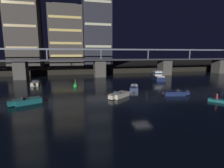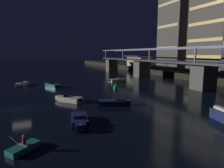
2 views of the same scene
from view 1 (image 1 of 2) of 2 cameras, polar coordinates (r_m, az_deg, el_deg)
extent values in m
plane|color=black|center=(26.04, 9.74, -7.88)|extent=(400.00, 400.00, 0.00)
cube|color=black|center=(107.96, -8.33, 6.19)|extent=(240.00, 80.00, 2.20)
cube|color=#4C4944|center=(61.27, -27.45, 4.00)|extent=(3.60, 4.40, 5.55)
cube|color=#4C4944|center=(60.34, -4.06, 5.01)|extent=(3.60, 4.40, 5.55)
cube|color=#4C4944|center=(68.84, 16.68, 5.22)|extent=(3.60, 4.40, 5.55)
cube|color=#4C4944|center=(83.95, 31.41, 4.96)|extent=(3.60, 4.40, 5.55)
cube|color=#33333D|center=(60.16, -4.09, 7.86)|extent=(104.46, 6.40, 0.45)
cube|color=slate|center=(57.28, -3.64, 11.19)|extent=(104.46, 0.36, 0.36)
cube|color=slate|center=(63.00, -4.58, 11.06)|extent=(104.46, 0.36, 0.36)
cube|color=slate|center=(56.75, -20.38, 9.00)|extent=(0.30, 0.30, 3.20)
cube|color=slate|center=(57.26, -3.62, 9.59)|extent=(0.30, 0.30, 3.20)
cube|color=slate|center=(62.26, 11.63, 9.43)|extent=(0.30, 0.30, 3.20)
cube|color=slate|center=(70.80, 23.89, 8.83)|extent=(0.30, 0.30, 3.20)
cube|color=#423D38|center=(79.97, -26.77, 18.65)|extent=(11.54, 12.56, 38.51)
cube|color=beige|center=(72.66, -27.18, 10.42)|extent=(10.62, 0.10, 0.90)
cube|color=beige|center=(73.28, -27.67, 16.43)|extent=(10.62, 0.10, 0.90)
cube|color=beige|center=(74.69, -28.18, 22.28)|extent=(10.62, 0.10, 0.90)
cube|color=#423D38|center=(77.19, -14.65, 14.25)|extent=(12.97, 11.50, 23.92)
cube|color=#F2D172|center=(71.14, -14.46, 8.86)|extent=(11.94, 0.10, 0.90)
cube|color=#F2D172|center=(71.24, -14.63, 12.71)|extent=(11.94, 0.10, 0.90)
cube|color=#F2D172|center=(71.66, -14.81, 16.53)|extent=(11.94, 0.10, 0.90)
cube|color=#F2D172|center=(72.40, -14.98, 20.28)|extent=(11.94, 0.10, 0.90)
cube|color=#423D38|center=(79.14, -15.07, 23.12)|extent=(9.08, 8.05, 0.60)
cube|color=#282833|center=(76.68, -5.08, 21.36)|extent=(11.16, 8.66, 41.95)
cube|color=beige|center=(70.86, -4.38, 12.06)|extent=(10.27, 0.10, 0.90)
cube|color=beige|center=(71.67, -4.47, 18.77)|extent=(10.27, 0.10, 0.90)
cube|color=beige|center=(73.44, -4.57, 25.25)|extent=(10.27, 0.10, 0.90)
cube|color=#19234C|center=(55.07, 14.64, 1.97)|extent=(4.43, 8.39, 1.20)
cube|color=#19234C|center=(59.44, 13.56, 2.66)|extent=(1.65, 1.41, 1.04)
cube|color=black|center=(55.00, 14.66, 2.54)|extent=(4.53, 8.49, 0.10)
cube|color=white|center=(55.49, 14.55, 3.39)|extent=(2.80, 3.61, 1.40)
cube|color=#283342|center=(55.49, 14.55, 3.44)|extent=(2.85, 3.66, 0.44)
cube|color=silver|center=(55.41, 14.58, 4.26)|extent=(2.52, 3.25, 0.08)
cube|color=#B7B2A8|center=(51.72, 15.60, 2.31)|extent=(2.16, 1.08, 0.36)
cube|color=#196066|center=(31.09, -25.61, -5.03)|extent=(4.30, 3.33, 0.80)
cube|color=#196066|center=(30.63, -29.99, -5.50)|extent=(1.24, 1.28, 0.70)
cube|color=#283342|center=(30.78, -27.23, -4.18)|extent=(0.68, 1.26, 0.36)
cube|color=#262628|center=(30.84, -26.76, -4.23)|extent=(0.60, 0.68, 0.24)
cube|color=black|center=(31.62, -21.84, -4.33)|extent=(0.48, 0.48, 0.60)
sphere|color=red|center=(30.50, -30.52, -4.78)|extent=(0.12, 0.12, 0.12)
cube|color=beige|center=(32.30, 2.51, -3.51)|extent=(4.17, 3.87, 0.80)
cube|color=beige|center=(30.39, -0.08, -4.26)|extent=(1.32, 1.34, 0.70)
cube|color=#283342|center=(31.49, 1.64, -2.77)|extent=(0.93, 1.11, 0.36)
cube|color=#262628|center=(31.70, 1.90, -2.80)|extent=(0.66, 0.69, 0.24)
cube|color=black|center=(34.03, 4.58, -2.67)|extent=(0.51, 0.51, 0.60)
sphere|color=red|center=(30.10, -0.37, -3.56)|extent=(0.12, 0.12, 0.12)
cube|color=beige|center=(48.38, -23.63, 0.16)|extent=(2.01, 4.00, 0.80)
cube|color=beige|center=(50.73, -23.33, 0.65)|extent=(1.04, 0.95, 0.70)
cube|color=#283342|center=(49.12, -23.56, 0.99)|extent=(1.35, 0.17, 0.36)
cube|color=#262628|center=(48.89, -23.59, 0.87)|extent=(0.58, 0.43, 0.24)
cube|color=black|center=(46.25, -23.94, -0.15)|extent=(0.38, 0.38, 0.60)
sphere|color=red|center=(50.91, -23.33, 1.18)|extent=(0.12, 0.12, 0.12)
cube|color=#19234C|center=(38.78, 7.24, -1.31)|extent=(3.19, 4.30, 0.80)
cube|color=#19234C|center=(41.13, 7.38, -0.60)|extent=(1.26, 1.22, 0.70)
cube|color=#283342|center=(39.51, 7.31, -0.25)|extent=(1.28, 0.62, 0.36)
cube|color=#262628|center=(39.27, 7.29, -0.40)|extent=(0.67, 0.59, 0.24)
cube|color=black|center=(36.65, 7.10, -1.80)|extent=(0.47, 0.47, 0.60)
sphere|color=red|center=(41.30, 7.40, 0.05)|extent=(0.12, 0.12, 0.12)
cube|color=#19234C|center=(35.53, 19.43, -2.84)|extent=(4.19, 2.53, 0.80)
cube|color=#19234C|center=(36.48, 22.95, -2.66)|extent=(1.08, 1.15, 0.70)
cube|color=#283342|center=(35.74, 20.75, -1.89)|extent=(0.36, 1.34, 0.36)
cube|color=#262628|center=(35.65, 20.37, -2.00)|extent=(0.50, 0.63, 0.24)
cube|color=black|center=(34.77, 16.13, -2.76)|extent=(0.42, 0.42, 0.60)
sphere|color=beige|center=(36.50, 23.35, -1.99)|extent=(0.12, 0.12, 0.12)
cylinder|color=green|center=(42.71, -11.79, -0.54)|extent=(0.90, 0.90, 0.60)
cone|color=green|center=(42.58, -11.83, 0.52)|extent=(0.36, 0.36, 1.00)
sphere|color=#F2EAB2|center=(42.49, -11.86, 1.29)|extent=(0.16, 0.16, 0.16)
cube|color=#196066|center=(33.85, 30.96, -4.60)|extent=(2.45, 2.74, 0.48)
cube|color=#7F6647|center=(33.79, 31.00, -4.15)|extent=(0.91, 0.76, 0.06)
cylinder|color=#B22633|center=(33.73, 30.89, -3.59)|extent=(0.32, 0.32, 0.60)
sphere|color=tan|center=(33.65, 30.95, -2.91)|extent=(0.22, 0.22, 0.22)
cylinder|color=olive|center=(32.76, 30.74, -4.41)|extent=(1.24, 0.96, 0.59)
camera|label=2|loc=(46.39, 46.04, 6.92)|focal=30.76mm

